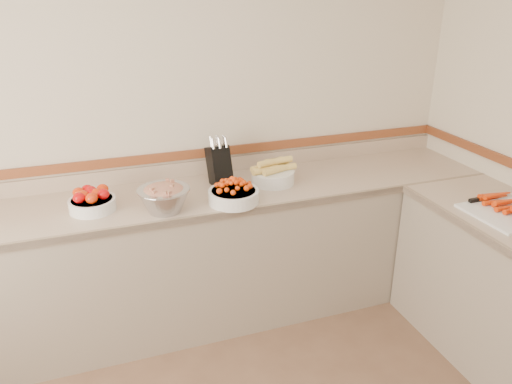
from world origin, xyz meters
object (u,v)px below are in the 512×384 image
object	(u,v)px
corn_bowl	(273,174)
rhubarb_bowl	(164,197)
tomato_bowl	(92,200)
knife_block	(219,164)
cherry_tomato_bowl	(233,194)

from	to	relation	value
corn_bowl	rhubarb_bowl	world-z (taller)	rhubarb_bowl
tomato_bowl	rhubarb_bowl	xyz separation A→B (m)	(0.39, -0.16, 0.03)
tomato_bowl	corn_bowl	distance (m)	1.13
knife_block	corn_bowl	bearing A→B (deg)	-19.98
corn_bowl	tomato_bowl	bearing A→B (deg)	-177.67
cherry_tomato_bowl	rhubarb_bowl	size ratio (longest dim) A/B	1.01
tomato_bowl	corn_bowl	world-z (taller)	corn_bowl
knife_block	tomato_bowl	world-z (taller)	knife_block
tomato_bowl	rhubarb_bowl	size ratio (longest dim) A/B	0.89
knife_block	cherry_tomato_bowl	distance (m)	0.34
tomato_bowl	cherry_tomato_bowl	size ratio (longest dim) A/B	0.88
corn_bowl	cherry_tomato_bowl	bearing A→B (deg)	-147.35
knife_block	corn_bowl	world-z (taller)	knife_block
tomato_bowl	cherry_tomato_bowl	distance (m)	0.81
knife_block	corn_bowl	size ratio (longest dim) A/B	1.04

